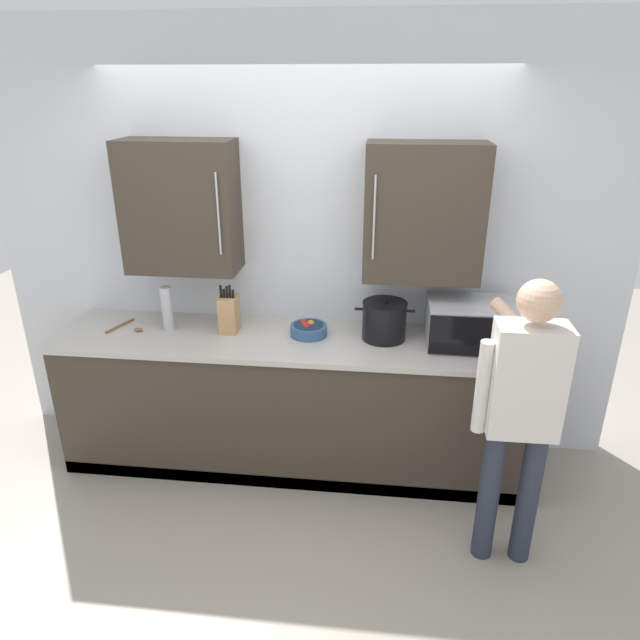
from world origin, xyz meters
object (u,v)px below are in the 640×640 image
object	(u,v)px
wooden_spoon	(129,327)
thermos_flask	(167,309)
knife_block	(229,313)
fruit_bowl	(309,329)
stock_pot	(384,320)
microwave_oven	(469,324)
person_figure	(521,404)

from	to	relation	value
wooden_spoon	thermos_flask	world-z (taller)	thermos_flask
knife_block	fruit_bowl	size ratio (longest dim) A/B	1.38
knife_block	stock_pot	world-z (taller)	knife_block
microwave_oven	person_figure	distance (m)	0.78
wooden_spoon	person_figure	distance (m)	2.44
microwave_oven	thermos_flask	xyz separation A→B (m)	(-1.90, -0.00, 0.02)
stock_pot	fruit_bowl	world-z (taller)	stock_pot
microwave_oven	person_figure	size ratio (longest dim) A/B	0.35
stock_pot	thermos_flask	bearing A→B (deg)	-179.19
wooden_spoon	knife_block	distance (m)	0.68
knife_block	person_figure	bearing A→B (deg)	-25.04
stock_pot	fruit_bowl	xyz separation A→B (m)	(-0.47, -0.00, -0.08)
wooden_spoon	knife_block	world-z (taller)	knife_block
wooden_spoon	thermos_flask	size ratio (longest dim) A/B	0.84
microwave_oven	knife_block	world-z (taller)	knife_block
microwave_oven	stock_pot	bearing A→B (deg)	178.20
wooden_spoon	person_figure	size ratio (longest dim) A/B	0.15
person_figure	knife_block	bearing A→B (deg)	154.96
thermos_flask	person_figure	distance (m)	2.20
knife_block	wooden_spoon	bearing A→B (deg)	-176.46
microwave_oven	person_figure	bearing A→B (deg)	-77.73
stock_pot	person_figure	xyz separation A→B (m)	(0.68, -0.77, -0.09)
wooden_spoon	person_figure	bearing A→B (deg)	-17.52
wooden_spoon	stock_pot	xyz separation A→B (m)	(1.65, 0.04, 0.11)
microwave_oven	thermos_flask	world-z (taller)	thermos_flask
knife_block	person_figure	world-z (taller)	person_figure
wooden_spoon	knife_block	size ratio (longest dim) A/B	0.76
microwave_oven	thermos_flask	distance (m)	1.90
thermos_flask	person_figure	world-z (taller)	person_figure
thermos_flask	person_figure	xyz separation A→B (m)	(2.06, -0.75, -0.12)
stock_pot	knife_block	bearing A→B (deg)	179.73
knife_block	stock_pot	distance (m)	0.99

